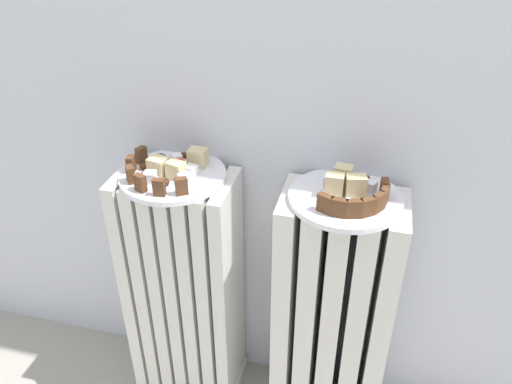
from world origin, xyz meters
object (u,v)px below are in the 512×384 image
at_px(radiator_left, 185,293).
at_px(plate_left, 173,176).
at_px(fork, 163,168).
at_px(jam_bowl_left, 179,165).
at_px(plate_right, 345,198).
at_px(radiator_right, 332,319).

relative_size(radiator_left, plate_left, 2.87).
bearing_deg(plate_left, radiator_left, -90.00).
relative_size(plate_left, fork, 2.60).
bearing_deg(radiator_left, jam_bowl_left, 73.93).
height_order(plate_left, plate_right, same).
bearing_deg(radiator_left, plate_left, 90.00).
distance_m(radiator_right, fork, 0.54).
bearing_deg(plate_right, plate_left, 180.00).
bearing_deg(radiator_right, fork, 178.18).
bearing_deg(radiator_right, jam_bowl_left, 176.75).
bearing_deg(plate_left, radiator_right, 0.00).
xyz_separation_m(radiator_right, jam_bowl_left, (-0.37, 0.02, 0.37)).
bearing_deg(jam_bowl_left, radiator_left, -106.07).
xyz_separation_m(jam_bowl_left, fork, (-0.03, -0.01, -0.01)).
bearing_deg(radiator_left, radiator_right, 0.00).
height_order(radiator_right, jam_bowl_left, jam_bowl_left).
distance_m(plate_right, jam_bowl_left, 0.37).
distance_m(radiator_right, plate_left, 0.52).
bearing_deg(jam_bowl_left, radiator_right, -3.25).
bearing_deg(plate_right, jam_bowl_left, 176.75).
xyz_separation_m(radiator_left, fork, (-0.03, 0.01, 0.36)).
relative_size(radiator_right, plate_left, 2.87).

